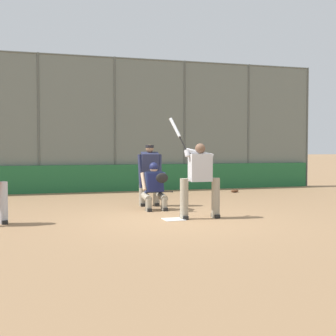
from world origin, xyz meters
TOP-DOWN VIEW (x-y plane):
  - ground_plane at (0.00, 0.00)m, footprint 160.00×160.00m
  - home_plate_marker at (0.00, 0.00)m, footprint 0.43×0.43m
  - backstop_fence at (-0.00, -6.79)m, footprint 15.47×0.08m
  - padding_wall at (0.00, -6.69)m, footprint 15.09×0.18m
  - bleachers_beyond at (1.26, -8.94)m, footprint 10.78×1.95m
  - batter_at_plate at (-0.59, -0.01)m, footprint 1.03×0.61m
  - catcher_behind_plate at (-0.01, -1.56)m, footprint 0.61×0.71m
  - umpire_home at (-0.09, -2.36)m, footprint 0.65×0.43m
  - spare_bat_near_backstop at (-1.27, -5.78)m, footprint 0.77×0.32m
  - fielding_glove_on_dirt at (-3.79, -5.11)m, footprint 0.27×0.21m

SIDE VIEW (x-z plane):
  - ground_plane at x=0.00m, z-range 0.00..0.00m
  - home_plate_marker at x=0.00m, z-range 0.00..0.01m
  - spare_bat_near_backstop at x=-1.27m, z-range 0.00..0.07m
  - fielding_glove_on_dirt at x=-3.79m, z-range 0.00..0.10m
  - bleachers_beyond at x=1.26m, z-range -0.20..0.96m
  - padding_wall at x=0.00m, z-range 0.00..0.93m
  - catcher_behind_plate at x=-0.01m, z-range 0.02..1.18m
  - umpire_home at x=-0.09m, z-range 0.06..1.65m
  - batter_at_plate at x=-0.59m, z-range -0.21..1.97m
  - backstop_fence at x=0.00m, z-range 0.09..4.76m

